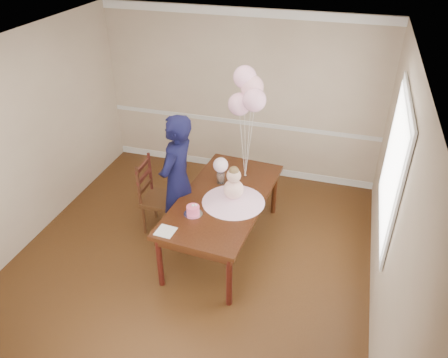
% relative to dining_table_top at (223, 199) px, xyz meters
% --- Properties ---
extents(floor, '(4.50, 5.00, 0.00)m').
position_rel_dining_table_top_xyz_m(floor, '(-0.31, -0.48, -0.75)').
color(floor, '#341D0D').
rests_on(floor, ground).
extents(ceiling, '(4.50, 5.00, 0.02)m').
position_rel_dining_table_top_xyz_m(ceiling, '(-0.31, -0.48, 1.95)').
color(ceiling, silver).
rests_on(ceiling, wall_back).
extents(wall_back, '(4.50, 0.02, 2.70)m').
position_rel_dining_table_top_xyz_m(wall_back, '(-0.31, 2.02, 0.60)').
color(wall_back, tan).
rests_on(wall_back, floor).
extents(wall_left, '(0.02, 5.00, 2.70)m').
position_rel_dining_table_top_xyz_m(wall_left, '(-2.56, -0.48, 0.60)').
color(wall_left, tan).
rests_on(wall_left, floor).
extents(wall_right, '(0.02, 5.00, 2.70)m').
position_rel_dining_table_top_xyz_m(wall_right, '(1.94, -0.48, 0.60)').
color(wall_right, tan).
rests_on(wall_right, floor).
extents(chair_rail_trim, '(4.50, 0.02, 0.07)m').
position_rel_dining_table_top_xyz_m(chair_rail_trim, '(-0.31, 2.01, 0.15)').
color(chair_rail_trim, silver).
rests_on(chair_rail_trim, wall_back).
extents(crown_molding, '(4.50, 0.02, 0.12)m').
position_rel_dining_table_top_xyz_m(crown_molding, '(-0.31, 2.01, 1.88)').
color(crown_molding, white).
rests_on(crown_molding, wall_back).
extents(baseboard_trim, '(4.50, 0.02, 0.12)m').
position_rel_dining_table_top_xyz_m(baseboard_trim, '(-0.31, 2.01, -0.69)').
color(baseboard_trim, white).
rests_on(baseboard_trim, floor).
extents(window_frame, '(0.02, 1.66, 1.56)m').
position_rel_dining_table_top_xyz_m(window_frame, '(1.91, 0.02, 0.80)').
color(window_frame, white).
rests_on(window_frame, wall_right).
extents(window_blinds, '(0.01, 1.50, 1.40)m').
position_rel_dining_table_top_xyz_m(window_blinds, '(1.90, 0.02, 0.80)').
color(window_blinds, white).
rests_on(window_blinds, wall_right).
extents(dining_table_top, '(1.19, 2.15, 0.05)m').
position_rel_dining_table_top_xyz_m(dining_table_top, '(0.00, 0.00, 0.00)').
color(dining_table_top, black).
rests_on(dining_table_top, table_leg_fl).
extents(table_apron, '(1.08, 2.04, 0.10)m').
position_rel_dining_table_top_xyz_m(table_apron, '(0.00, 0.00, -0.08)').
color(table_apron, black).
rests_on(table_apron, table_leg_fl).
extents(table_leg_fl, '(0.08, 0.08, 0.73)m').
position_rel_dining_table_top_xyz_m(table_leg_fl, '(-0.51, -0.92, -0.39)').
color(table_leg_fl, black).
rests_on(table_leg_fl, floor).
extents(table_leg_fr, '(0.08, 0.08, 0.73)m').
position_rel_dining_table_top_xyz_m(table_leg_fr, '(0.37, -0.99, -0.39)').
color(table_leg_fr, black).
rests_on(table_leg_fr, floor).
extents(table_leg_bl, '(0.08, 0.08, 0.73)m').
position_rel_dining_table_top_xyz_m(table_leg_bl, '(-0.37, 0.99, -0.39)').
color(table_leg_bl, black).
rests_on(table_leg_bl, floor).
extents(table_leg_br, '(0.08, 0.08, 0.73)m').
position_rel_dining_table_top_xyz_m(table_leg_br, '(0.51, 0.92, -0.39)').
color(table_leg_br, black).
rests_on(table_leg_br, floor).
extents(baby_skirt, '(0.85, 0.85, 0.10)m').
position_rel_dining_table_top_xyz_m(baby_skirt, '(0.15, -0.06, 0.08)').
color(baby_skirt, '#FFBBE2').
rests_on(baby_skirt, dining_table_top).
extents(baby_torso, '(0.25, 0.25, 0.25)m').
position_rel_dining_table_top_xyz_m(baby_torso, '(0.15, -0.06, 0.21)').
color(baby_torso, '#FFA1BD').
rests_on(baby_torso, baby_skirt).
extents(baby_head, '(0.18, 0.18, 0.18)m').
position_rel_dining_table_top_xyz_m(baby_head, '(0.15, -0.06, 0.41)').
color(baby_head, '#DBAE97').
rests_on(baby_head, baby_torso).
extents(baby_hair, '(0.12, 0.12, 0.12)m').
position_rel_dining_table_top_xyz_m(baby_hair, '(0.15, -0.06, 0.47)').
color(baby_hair, brown).
rests_on(baby_hair, baby_head).
extents(cake_platter, '(0.25, 0.25, 0.01)m').
position_rel_dining_table_top_xyz_m(cake_platter, '(-0.24, -0.45, 0.03)').
color(cake_platter, silver).
rests_on(cake_platter, dining_table_top).
extents(birthday_cake, '(0.17, 0.17, 0.10)m').
position_rel_dining_table_top_xyz_m(birthday_cake, '(-0.24, -0.45, 0.09)').
color(birthday_cake, '#FF5083').
rests_on(birthday_cake, cake_platter).
extents(cake_flower_a, '(0.03, 0.03, 0.03)m').
position_rel_dining_table_top_xyz_m(cake_flower_a, '(-0.24, -0.45, 0.15)').
color(cake_flower_a, white).
rests_on(cake_flower_a, birthday_cake).
extents(cake_flower_b, '(0.03, 0.03, 0.03)m').
position_rel_dining_table_top_xyz_m(cake_flower_b, '(-0.21, -0.43, 0.15)').
color(cake_flower_b, white).
rests_on(cake_flower_b, birthday_cake).
extents(rose_vase_near, '(0.11, 0.11, 0.17)m').
position_rel_dining_table_top_xyz_m(rose_vase_near, '(-0.13, 0.32, 0.11)').
color(rose_vase_near, white).
rests_on(rose_vase_near, dining_table_top).
extents(roses_near, '(0.20, 0.20, 0.20)m').
position_rel_dining_table_top_xyz_m(roses_near, '(-0.13, 0.32, 0.30)').
color(roses_near, white).
rests_on(roses_near, rose_vase_near).
extents(napkin, '(0.22, 0.22, 0.01)m').
position_rel_dining_table_top_xyz_m(napkin, '(-0.43, -0.85, 0.03)').
color(napkin, silver).
rests_on(napkin, dining_table_top).
extents(balloon_weight, '(0.04, 0.04, 0.02)m').
position_rel_dining_table_top_xyz_m(balloon_weight, '(0.15, 0.56, 0.04)').
color(balloon_weight, silver).
rests_on(balloon_weight, dining_table_top).
extents(balloon_a, '(0.29, 0.29, 0.29)m').
position_rel_dining_table_top_xyz_m(balloon_a, '(0.04, 0.57, 1.07)').
color(balloon_a, '#EEA8C7').
rests_on(balloon_a, balloon_ribbon_a).
extents(balloon_b, '(0.29, 0.29, 0.29)m').
position_rel_dining_table_top_xyz_m(balloon_b, '(0.25, 0.50, 1.17)').
color(balloon_b, '#F0AACD').
rests_on(balloon_b, balloon_ribbon_b).
extents(balloon_c, '(0.29, 0.29, 0.29)m').
position_rel_dining_table_top_xyz_m(balloon_c, '(0.17, 0.67, 1.27)').
color(balloon_c, '#F4ADC0').
rests_on(balloon_c, balloon_ribbon_c).
extents(balloon_d, '(0.29, 0.29, 0.29)m').
position_rel_dining_table_top_xyz_m(balloon_d, '(0.07, 0.69, 1.38)').
color(balloon_d, '#FCB2D9').
rests_on(balloon_d, balloon_ribbon_d).
extents(balloon_ribbon_a, '(0.10, 0.01, 0.87)m').
position_rel_dining_table_top_xyz_m(balloon_ribbon_a, '(0.09, 0.57, 0.47)').
color(balloon_ribbon_a, white).
rests_on(balloon_ribbon_a, balloon_weight).
extents(balloon_ribbon_b, '(0.10, 0.06, 0.97)m').
position_rel_dining_table_top_xyz_m(balloon_ribbon_b, '(0.20, 0.53, 0.53)').
color(balloon_ribbon_b, white).
rests_on(balloon_ribbon_b, balloon_weight).
extents(balloon_ribbon_c, '(0.03, 0.10, 1.08)m').
position_rel_dining_table_top_xyz_m(balloon_ribbon_c, '(0.16, 0.61, 0.58)').
color(balloon_ribbon_c, white).
rests_on(balloon_ribbon_c, balloon_weight).
extents(balloon_ribbon_d, '(0.08, 0.11, 1.18)m').
position_rel_dining_table_top_xyz_m(balloon_ribbon_d, '(0.11, 0.63, 0.63)').
color(balloon_ribbon_d, white).
rests_on(balloon_ribbon_d, balloon_weight).
extents(dining_chair_seat, '(0.47, 0.47, 0.05)m').
position_rel_dining_table_top_xyz_m(dining_chair_seat, '(-0.94, 0.12, -0.28)').
color(dining_chair_seat, '#351D0E').
rests_on(dining_chair_seat, chair_leg_fl).
extents(chair_leg_fl, '(0.04, 0.04, 0.45)m').
position_rel_dining_table_top_xyz_m(chair_leg_fl, '(-1.13, -0.07, -0.53)').
color(chair_leg_fl, '#381D0F').
rests_on(chair_leg_fl, floor).
extents(chair_leg_fr, '(0.04, 0.04, 0.45)m').
position_rel_dining_table_top_xyz_m(chair_leg_fr, '(-0.75, -0.07, -0.53)').
color(chair_leg_fr, '#35140E').
rests_on(chair_leg_fr, floor).
extents(chair_leg_bl, '(0.04, 0.04, 0.45)m').
position_rel_dining_table_top_xyz_m(chair_leg_bl, '(-1.14, 0.31, -0.53)').
color(chair_leg_bl, '#3C2010').
rests_on(chair_leg_bl, floor).
extents(chair_leg_br, '(0.04, 0.04, 0.45)m').
position_rel_dining_table_top_xyz_m(chair_leg_br, '(-0.76, 0.31, -0.53)').
color(chair_leg_br, '#321C0D').
rests_on(chair_leg_br, floor).
extents(chair_back_post_l, '(0.04, 0.04, 0.59)m').
position_rel_dining_table_top_xyz_m(chair_back_post_l, '(-1.15, -0.07, 0.03)').
color(chair_back_post_l, '#33180D').
rests_on(chair_back_post_l, dining_chair_seat).
extents(chair_back_post_r, '(0.04, 0.04, 0.59)m').
position_rel_dining_table_top_xyz_m(chair_back_post_r, '(-1.16, 0.30, 0.03)').
color(chair_back_post_r, '#35110E').
rests_on(chair_back_post_r, dining_chair_seat).
extents(chair_slat_low, '(0.04, 0.42, 0.05)m').
position_rel_dining_table_top_xyz_m(chair_slat_low, '(-1.15, 0.12, -0.10)').
color(chair_slat_low, '#381C0F').
rests_on(chair_slat_low, dining_chair_seat).
extents(chair_slat_mid, '(0.04, 0.42, 0.05)m').
position_rel_dining_table_top_xyz_m(chair_slat_mid, '(-1.15, 0.12, 0.07)').
color(chair_slat_mid, '#3C1410').
rests_on(chair_slat_mid, dining_chair_seat).
extents(chair_slat_top, '(0.04, 0.42, 0.05)m').
position_rel_dining_table_top_xyz_m(chair_slat_top, '(-1.15, 0.12, 0.24)').
color(chair_slat_top, '#3A150F').
rests_on(chair_slat_top, dining_chair_seat).
extents(woman, '(0.51, 0.71, 1.83)m').
position_rel_dining_table_top_xyz_m(woman, '(-0.61, -0.01, 0.16)').
color(woman, black).
rests_on(woman, floor).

